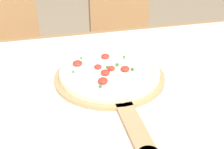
# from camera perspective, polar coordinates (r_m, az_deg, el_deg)

# --- Properties ---
(dining_table) EXTENTS (1.43, 0.98, 0.78)m
(dining_table) POSITION_cam_1_polar(r_m,az_deg,el_deg) (0.87, 0.02, -9.44)
(dining_table) COLOR olive
(dining_table) RESTS_ON ground_plane
(towel_cloth) EXTENTS (1.35, 0.90, 0.00)m
(towel_cloth) POSITION_cam_1_polar(r_m,az_deg,el_deg) (0.80, 0.02, -3.60)
(towel_cloth) COLOR silver
(towel_cloth) RESTS_ON dining_table
(pizza_peel) EXTENTS (0.34, 0.53, 0.01)m
(pizza_peel) POSITION_cam_1_polar(r_m,az_deg,el_deg) (0.84, -0.11, -1.20)
(pizza_peel) COLOR tan
(pizza_peel) RESTS_ON towel_cloth
(pizza) EXTENTS (0.31, 0.31, 0.04)m
(pizza) POSITION_cam_1_polar(r_m,az_deg,el_deg) (0.85, -0.53, 0.67)
(pizza) COLOR beige
(pizza) RESTS_ON pizza_peel
(chair_left) EXTENTS (0.44, 0.44, 0.90)m
(chair_left) POSITION_cam_1_polar(r_m,az_deg,el_deg) (1.69, -20.02, 3.41)
(chair_left) COLOR #A37547
(chair_left) RESTS_ON ground_plane
(chair_right) EXTENTS (0.42, 0.42, 0.90)m
(chair_right) POSITION_cam_1_polar(r_m,az_deg,el_deg) (1.75, 2.46, 6.06)
(chair_right) COLOR #A37547
(chair_right) RESTS_ON ground_plane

